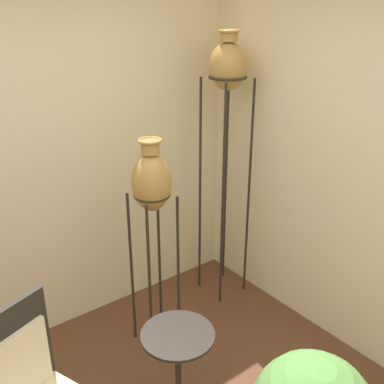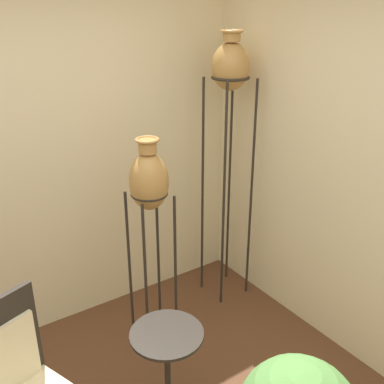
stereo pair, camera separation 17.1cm
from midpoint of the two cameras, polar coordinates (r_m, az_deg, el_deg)
The scene contains 4 objects.
wall_back at distance 3.20m, azimuth -19.63°, elevation 3.87°, with size 7.40×0.06×2.70m.
vase_stand_tall at distance 3.38m, azimuth 6.38°, elevation 14.17°, with size 0.30×0.30×2.15m.
vase_stand_medium at distance 2.91m, azimuth -3.81°, elevation 0.75°, with size 0.26×0.26×1.55m.
side_table at distance 2.67m, azimuth -1.20°, elevation -20.60°, with size 0.41×0.41×0.67m.
Camera 2 is at (-0.66, -1.28, 2.31)m, focal length 42.00 mm.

